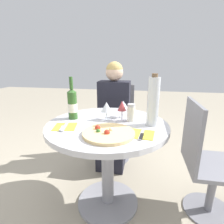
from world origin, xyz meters
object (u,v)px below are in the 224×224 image
object	(u,v)px
dining_table	(107,144)
chair_empty_side	(206,164)
wine_bottle	(72,104)
seated_diner	(113,120)
chair_behind_diner	(115,124)
pizza_large	(108,133)
tall_carafe	(153,102)

from	to	relation	value
dining_table	chair_empty_side	size ratio (longest dim) A/B	1.01
chair_empty_side	dining_table	bearing A→B (deg)	-85.16
chair_empty_side	wine_bottle	xyz separation A→B (m)	(-1.03, -0.01, 0.42)
wine_bottle	dining_table	bearing A→B (deg)	-11.05
seated_diner	wine_bottle	xyz separation A→B (m)	(-0.22, -0.59, 0.31)
dining_table	seated_diner	world-z (taller)	seated_diner
chair_behind_diner	chair_empty_side	distance (m)	1.09
wine_bottle	pizza_large	bearing A→B (deg)	-37.72
dining_table	tall_carafe	world-z (taller)	tall_carafe
chair_empty_side	tall_carafe	size ratio (longest dim) A/B	2.45
wine_bottle	tall_carafe	world-z (taller)	tall_carafe
chair_behind_diner	seated_diner	size ratio (longest dim) A/B	0.77
chair_empty_side	pizza_large	world-z (taller)	chair_empty_side
chair_behind_diner	wine_bottle	world-z (taller)	wine_bottle
chair_behind_diner	tall_carafe	xyz separation A→B (m)	(0.39, -0.78, 0.47)
dining_table	pizza_large	world-z (taller)	pizza_large
seated_diner	wine_bottle	size ratio (longest dim) A/B	3.51
chair_behind_diner	dining_table	bearing A→B (deg)	95.17
pizza_large	tall_carafe	xyz separation A→B (m)	(0.27, 0.23, 0.16)
dining_table	chair_behind_diner	bearing A→B (deg)	95.17
seated_diner	wine_bottle	bearing A→B (deg)	69.81
chair_empty_side	tall_carafe	distance (m)	0.63
tall_carafe	seated_diner	bearing A→B (deg)	121.95
pizza_large	chair_empty_side	bearing A→B (deg)	21.37
seated_diner	pizza_large	xyz separation A→B (m)	(0.12, -0.86, 0.21)
dining_table	chair_empty_side	bearing A→B (deg)	4.84
dining_table	chair_empty_side	world-z (taller)	chair_empty_side
chair_empty_side	wine_bottle	size ratio (longest dim) A/B	2.70
chair_behind_diner	tall_carafe	bearing A→B (deg)	116.87
chair_behind_diner	tall_carafe	distance (m)	0.99
dining_table	chair_behind_diner	size ratio (longest dim) A/B	1.01
chair_behind_diner	tall_carafe	world-z (taller)	tall_carafe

